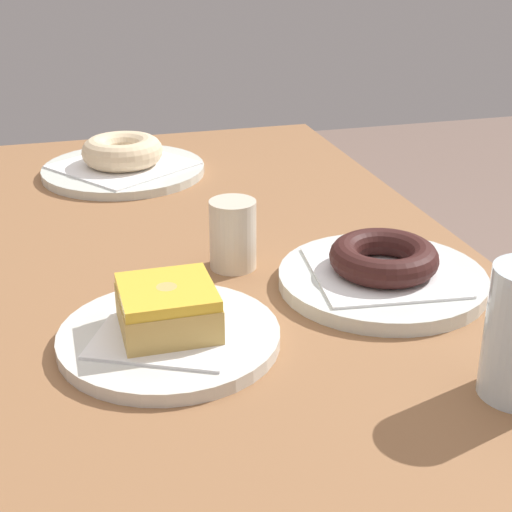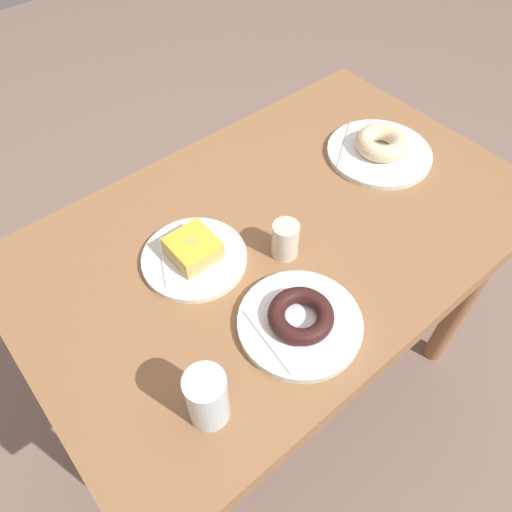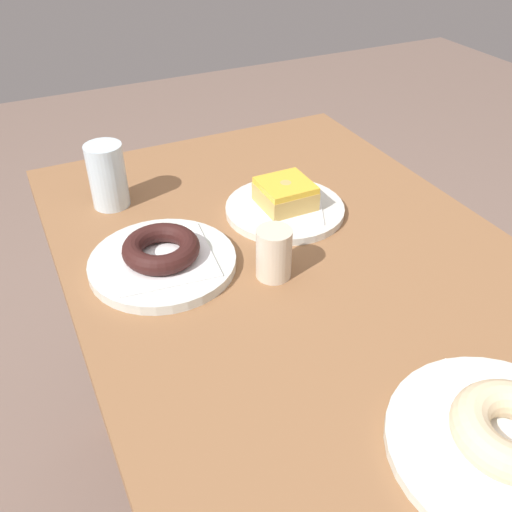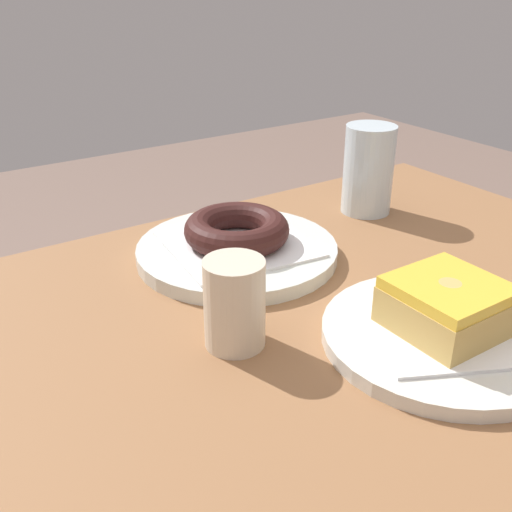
# 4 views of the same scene
# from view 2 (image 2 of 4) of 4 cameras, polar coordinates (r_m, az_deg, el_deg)

# --- Properties ---
(ground_plane) EXTENTS (6.00, 6.00, 0.00)m
(ground_plane) POSITION_cam_2_polar(r_m,az_deg,el_deg) (1.58, 1.86, -14.14)
(ground_plane) COLOR #7E6559
(table) EXTENTS (1.06, 0.67, 0.71)m
(table) POSITION_cam_2_polar(r_m,az_deg,el_deg) (1.05, 2.71, -0.06)
(table) COLOR #8F613D
(table) RESTS_ON ground_plane
(plate_glazed_square) EXTENTS (0.20, 0.20, 0.01)m
(plate_glazed_square) POSITION_cam_2_polar(r_m,az_deg,el_deg) (0.93, -7.23, -0.26)
(plate_glazed_square) COLOR silver
(plate_glazed_square) RESTS_ON table
(napkin_glazed_square) EXTENTS (0.16, 0.16, 0.00)m
(napkin_glazed_square) POSITION_cam_2_polar(r_m,az_deg,el_deg) (0.92, -7.28, 0.05)
(napkin_glazed_square) COLOR white
(napkin_glazed_square) RESTS_ON plate_glazed_square
(donut_glazed_square) EXTENTS (0.08, 0.08, 0.04)m
(donut_glazed_square) POSITION_cam_2_polar(r_m,az_deg,el_deg) (0.91, -7.42, 0.92)
(donut_glazed_square) COLOR tan
(donut_glazed_square) RESTS_ON napkin_glazed_square
(plate_sugar_ring) EXTENTS (0.24, 0.24, 0.01)m
(plate_sugar_ring) POSITION_cam_2_polar(r_m,az_deg,el_deg) (1.17, 14.24, 11.65)
(plate_sugar_ring) COLOR silver
(plate_sugar_ring) RESTS_ON table
(napkin_sugar_ring) EXTENTS (0.23, 0.23, 0.00)m
(napkin_sugar_ring) POSITION_cam_2_polar(r_m,az_deg,el_deg) (1.17, 14.32, 11.94)
(napkin_sugar_ring) COLOR white
(napkin_sugar_ring) RESTS_ON plate_sugar_ring
(donut_sugar_ring) EXTENTS (0.12, 0.12, 0.04)m
(donut_sugar_ring) POSITION_cam_2_polar(r_m,az_deg,el_deg) (1.16, 14.53, 12.75)
(donut_sugar_ring) COLOR beige
(donut_sugar_ring) RESTS_ON napkin_sugar_ring
(plate_chocolate_ring) EXTENTS (0.22, 0.22, 0.02)m
(plate_chocolate_ring) POSITION_cam_2_polar(r_m,az_deg,el_deg) (0.84, 5.16, -7.86)
(plate_chocolate_ring) COLOR silver
(plate_chocolate_ring) RESTS_ON table
(napkin_chocolate_ring) EXTENTS (0.16, 0.16, 0.00)m
(napkin_chocolate_ring) POSITION_cam_2_polar(r_m,az_deg,el_deg) (0.83, 5.20, -7.54)
(napkin_chocolate_ring) COLOR white
(napkin_chocolate_ring) RESTS_ON plate_chocolate_ring
(donut_chocolate_ring) EXTENTS (0.11, 0.11, 0.03)m
(donut_chocolate_ring) POSITION_cam_2_polar(r_m,az_deg,el_deg) (0.82, 5.28, -6.96)
(donut_chocolate_ring) COLOR #361715
(donut_chocolate_ring) RESTS_ON napkin_chocolate_ring
(water_glass) EXTENTS (0.06, 0.06, 0.11)m
(water_glass) POSITION_cam_2_polar(r_m,az_deg,el_deg) (0.73, -5.77, -16.21)
(water_glass) COLOR silver
(water_glass) RESTS_ON table
(sugar_jar) EXTENTS (0.05, 0.05, 0.08)m
(sugar_jar) POSITION_cam_2_polar(r_m,az_deg,el_deg) (0.91, 3.46, 1.91)
(sugar_jar) COLOR beige
(sugar_jar) RESTS_ON table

